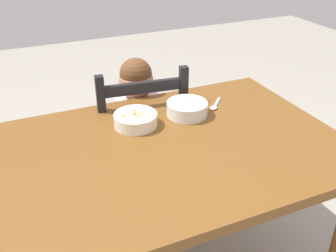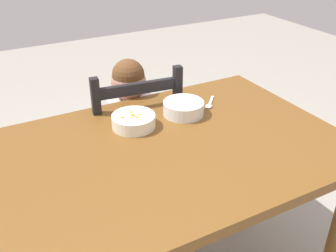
{
  "view_description": "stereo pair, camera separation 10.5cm",
  "coord_description": "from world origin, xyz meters",
  "px_view_note": "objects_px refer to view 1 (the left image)",
  "views": [
    {
      "loc": [
        -0.49,
        -1.14,
        1.55
      ],
      "look_at": [
        0.03,
        0.06,
        0.81
      ],
      "focal_mm": 41.61,
      "sensor_mm": 36.0,
      "label": 1
    },
    {
      "loc": [
        -0.59,
        -1.09,
        1.55
      ],
      "look_at": [
        0.03,
        0.06,
        0.81
      ],
      "focal_mm": 41.61,
      "sensor_mm": 36.0,
      "label": 2
    }
  ],
  "objects_px": {
    "spoon": "(215,106)",
    "dining_table": "(166,170)",
    "bowl_of_carrots": "(136,119)",
    "bowl_of_peas": "(187,108)",
    "dining_chair": "(139,150)",
    "child_figure": "(139,121)"
  },
  "relations": [
    {
      "from": "spoon",
      "to": "dining_table",
      "type": "bearing_deg",
      "value": -146.78
    },
    {
      "from": "bowl_of_carrots",
      "to": "spoon",
      "type": "distance_m",
      "value": 0.39
    },
    {
      "from": "bowl_of_peas",
      "to": "spoon",
      "type": "distance_m",
      "value": 0.15
    },
    {
      "from": "dining_table",
      "to": "dining_chair",
      "type": "height_order",
      "value": "dining_chair"
    },
    {
      "from": "child_figure",
      "to": "bowl_of_carrots",
      "type": "relative_size",
      "value": 5.23
    },
    {
      "from": "dining_chair",
      "to": "bowl_of_peas",
      "type": "xyz_separation_m",
      "value": [
        0.12,
        -0.3,
        0.36
      ]
    },
    {
      "from": "child_figure",
      "to": "bowl_of_peas",
      "type": "distance_m",
      "value": 0.36
    },
    {
      "from": "dining_chair",
      "to": "bowl_of_peas",
      "type": "bearing_deg",
      "value": -67.38
    },
    {
      "from": "bowl_of_peas",
      "to": "bowl_of_carrots",
      "type": "height_order",
      "value": "bowl_of_peas"
    },
    {
      "from": "dining_chair",
      "to": "bowl_of_peas",
      "type": "height_order",
      "value": "dining_chair"
    },
    {
      "from": "child_figure",
      "to": "bowl_of_peas",
      "type": "xyz_separation_m",
      "value": [
        0.12,
        -0.29,
        0.18
      ]
    },
    {
      "from": "dining_table",
      "to": "bowl_of_carrots",
      "type": "relative_size",
      "value": 7.6
    },
    {
      "from": "bowl_of_peas",
      "to": "bowl_of_carrots",
      "type": "relative_size",
      "value": 0.99
    },
    {
      "from": "bowl_of_peas",
      "to": "spoon",
      "type": "xyz_separation_m",
      "value": [
        0.15,
        0.02,
        -0.03
      ]
    },
    {
      "from": "bowl_of_carrots",
      "to": "dining_chair",
      "type": "bearing_deg",
      "value": 69.45
    },
    {
      "from": "spoon",
      "to": "bowl_of_carrots",
      "type": "bearing_deg",
      "value": -177.25
    },
    {
      "from": "bowl_of_peas",
      "to": "dining_table",
      "type": "bearing_deg",
      "value": -132.82
    },
    {
      "from": "child_figure",
      "to": "spoon",
      "type": "xyz_separation_m",
      "value": [
        0.27,
        -0.27,
        0.16
      ]
    },
    {
      "from": "bowl_of_peas",
      "to": "spoon",
      "type": "height_order",
      "value": "bowl_of_peas"
    },
    {
      "from": "dining_table",
      "to": "bowl_of_carrots",
      "type": "height_order",
      "value": "bowl_of_carrots"
    },
    {
      "from": "dining_table",
      "to": "bowl_of_peas",
      "type": "relative_size",
      "value": 7.66
    },
    {
      "from": "dining_chair",
      "to": "spoon",
      "type": "relative_size",
      "value": 8.13
    }
  ]
}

